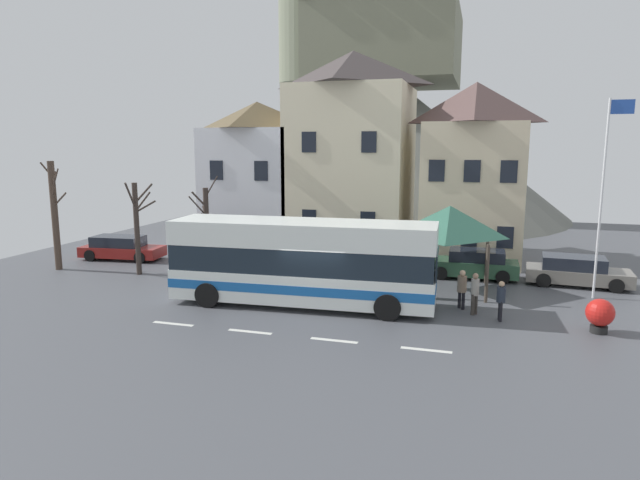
# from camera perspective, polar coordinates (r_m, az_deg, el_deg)

# --- Properties ---
(ground_plane) EXTENTS (40.00, 60.00, 0.07)m
(ground_plane) POSITION_cam_1_polar(r_m,az_deg,el_deg) (21.45, -0.38, -7.48)
(ground_plane) COLOR #4D5055
(townhouse_00) EXTENTS (5.50, 5.65, 8.93)m
(townhouse_00) POSITION_cam_1_polar(r_m,az_deg,el_deg) (34.13, -6.44, 6.59)
(townhouse_00) COLOR white
(townhouse_00) RESTS_ON ground_plane
(townhouse_01) EXTENTS (6.58, 6.51, 11.66)m
(townhouse_01) POSITION_cam_1_polar(r_m,az_deg,el_deg) (32.68, 3.38, 8.89)
(townhouse_01) COLOR beige
(townhouse_01) RESTS_ON ground_plane
(townhouse_02) EXTENTS (5.21, 5.44, 9.67)m
(townhouse_02) POSITION_cam_1_polar(r_m,az_deg,el_deg) (31.32, 15.60, 6.69)
(townhouse_02) COLOR beige
(townhouse_02) RESTS_ON ground_plane
(hilltop_castle) EXTENTS (32.43, 32.43, 22.18)m
(hilltop_castle) POSITION_cam_1_polar(r_m,az_deg,el_deg) (51.33, 6.61, 10.64)
(hilltop_castle) COLOR slate
(hilltop_castle) RESTS_ON ground_plane
(transit_bus) EXTENTS (10.64, 3.18, 3.39)m
(transit_bus) POSITION_cam_1_polar(r_m,az_deg,el_deg) (21.89, -1.81, -2.41)
(transit_bus) COLOR white
(transit_bus) RESTS_ON ground_plane
(bus_shelter) EXTENTS (3.60, 3.60, 3.75)m
(bus_shelter) POSITION_cam_1_polar(r_m,az_deg,el_deg) (24.63, 13.31, 1.88)
(bus_shelter) COLOR #473D33
(bus_shelter) RESTS_ON ground_plane
(parked_car_00) EXTENTS (4.27, 1.84, 1.39)m
(parked_car_00) POSITION_cam_1_polar(r_m,az_deg,el_deg) (27.53, 15.61, -2.43)
(parked_car_00) COLOR #30583D
(parked_car_00) RESTS_ON ground_plane
(parked_car_01) EXTENTS (4.19, 2.37, 1.35)m
(parked_car_01) POSITION_cam_1_polar(r_m,az_deg,el_deg) (30.91, -10.56, -0.96)
(parked_car_01) COLOR slate
(parked_car_01) RESTS_ON ground_plane
(parked_car_02) EXTENTS (4.57, 2.16, 1.35)m
(parked_car_02) POSITION_cam_1_polar(r_m,az_deg,el_deg) (27.74, 25.07, -2.96)
(parked_car_02) COLOR slate
(parked_car_02) RESTS_ON ground_plane
(parked_car_03) EXTENTS (4.70, 2.18, 1.33)m
(parked_car_03) POSITION_cam_1_polar(r_m,az_deg,el_deg) (32.82, -19.94, -0.78)
(parked_car_03) COLOR maroon
(parked_car_03) RESTS_ON ground_plane
(pedestrian_00) EXTENTS (0.36, 0.36, 1.56)m
(pedestrian_00) POSITION_cam_1_polar(r_m,az_deg,el_deg) (22.20, 14.52, -4.64)
(pedestrian_00) COLOR black
(pedestrian_00) RESTS_ON ground_plane
(pedestrian_01) EXTENTS (0.31, 0.32, 1.49)m
(pedestrian_01) POSITION_cam_1_polar(r_m,az_deg,el_deg) (21.12, 18.27, -5.70)
(pedestrian_01) COLOR black
(pedestrian_01) RESTS_ON ground_plane
(pedestrian_02) EXTENTS (0.35, 0.35, 1.53)m
(pedestrian_02) POSITION_cam_1_polar(r_m,az_deg,el_deg) (23.36, 9.75, -3.84)
(pedestrian_02) COLOR black
(pedestrian_02) RESTS_ON ground_plane
(pedestrian_03) EXTENTS (0.31, 0.31, 1.61)m
(pedestrian_03) POSITION_cam_1_polar(r_m,az_deg,el_deg) (21.59, 15.77, -5.18)
(pedestrian_03) COLOR #38332D
(pedestrian_03) RESTS_ON ground_plane
(public_bench) EXTENTS (1.50, 0.48, 0.87)m
(public_bench) POSITION_cam_1_polar(r_m,az_deg,el_deg) (27.53, 17.51, -2.98)
(public_bench) COLOR #33473D
(public_bench) RESTS_ON ground_plane
(flagpole) EXTENTS (0.95, 0.10, 8.19)m
(flagpole) POSITION_cam_1_polar(r_m,az_deg,el_deg) (25.20, 27.43, 4.93)
(flagpole) COLOR silver
(flagpole) RESTS_ON ground_plane
(harbour_buoy) EXTENTS (0.94, 0.94, 1.19)m
(harbour_buoy) POSITION_cam_1_polar(r_m,az_deg,el_deg) (21.15, 27.06, -6.85)
(harbour_buoy) COLOR black
(harbour_buoy) RESTS_ON ground_plane
(bare_tree_00) EXTENTS (0.74, 2.20, 4.62)m
(bare_tree_00) POSITION_cam_1_polar(r_m,az_deg,el_deg) (28.43, -18.43, 1.51)
(bare_tree_00) COLOR #382D28
(bare_tree_00) RESTS_ON ground_plane
(bare_tree_01) EXTENTS (1.15, 1.41, 4.87)m
(bare_tree_01) POSITION_cam_1_polar(r_m,az_deg,el_deg) (27.69, -11.71, 1.14)
(bare_tree_01) COLOR #382D28
(bare_tree_01) RESTS_ON ground_plane
(bare_tree_02) EXTENTS (1.44, 1.45, 5.57)m
(bare_tree_02) POSITION_cam_1_polar(r_m,az_deg,el_deg) (31.08, -25.83, 2.45)
(bare_tree_02) COLOR #47382D
(bare_tree_02) RESTS_ON ground_plane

